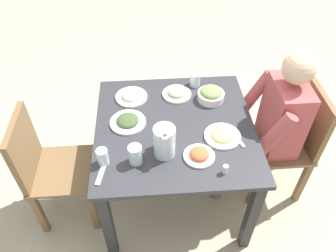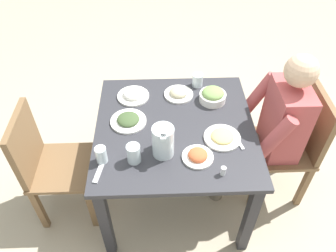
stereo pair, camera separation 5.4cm
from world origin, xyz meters
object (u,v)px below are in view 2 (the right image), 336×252
object	(u,v)px
dining_table	(175,139)
salad_bowl	(213,95)
water_pitcher	(163,141)
plate_fries	(222,137)
plate_yoghurt	(133,95)
diner_near	(269,127)
water_glass_center	(198,80)
chair_near	(294,142)
plate_rice_curry	(198,156)
plate_dolmas	(128,120)
chair_far	(48,162)
plate_beans	(179,93)
water_glass_near_left	(134,154)
water_glass_far_left	(101,155)
salt_shaker	(223,171)

from	to	relation	value
dining_table	salad_bowl	bearing A→B (deg)	-47.67
water_pitcher	plate_fries	xyz separation A→B (m)	(0.10, -0.34, -0.08)
plate_yoghurt	diner_near	bearing A→B (deg)	-105.03
dining_table	plate_yoghurt	bearing A→B (deg)	42.35
water_pitcher	water_glass_center	bearing A→B (deg)	-22.48
chair_near	plate_yoghurt	bearing A→B (deg)	77.74
salad_bowl	plate_rice_curry	world-z (taller)	salad_bowl
plate_fries	plate_dolmas	bearing A→B (deg)	73.84
chair_far	salad_bowl	world-z (taller)	chair_far
chair_far	plate_yoghurt	distance (m)	0.69
plate_beans	water_glass_near_left	world-z (taller)	water_glass_near_left
plate_beans	water_glass_near_left	distance (m)	0.62
diner_near	water_glass_near_left	xyz separation A→B (m)	(-0.31, 0.84, 0.14)
water_glass_far_left	salad_bowl	bearing A→B (deg)	-53.85
plate_fries	salt_shaker	size ratio (longest dim) A/B	3.96
plate_fries	water_glass_far_left	size ratio (longest dim) A/B	2.12
chair_far	plate_fries	size ratio (longest dim) A/B	4.00
salad_bowl	water_glass_center	bearing A→B (deg)	26.91
salad_bowl	plate_beans	world-z (taller)	salad_bowl
water_pitcher	plate_yoghurt	world-z (taller)	water_pitcher
water_pitcher	plate_yoghurt	distance (m)	0.53
plate_fries	plate_beans	world-z (taller)	plate_beans
plate_fries	water_glass_center	size ratio (longest dim) A/B	2.36
plate_fries	water_glass_near_left	world-z (taller)	water_glass_near_left
plate_fries	salt_shaker	distance (m)	0.26
water_pitcher	chair_far	bearing A→B (deg)	78.41
water_glass_far_left	water_glass_near_left	xyz separation A→B (m)	(-0.00, -0.17, 0.01)
plate_rice_curry	salt_shaker	xyz separation A→B (m)	(-0.12, -0.12, 0.01)
chair_far	salad_bowl	size ratio (longest dim) A/B	4.97
water_pitcher	plate_beans	bearing A→B (deg)	-12.97
chair_far	plate_rice_curry	xyz separation A→B (m)	(-0.19, -0.92, 0.25)
plate_dolmas	salad_bowl	bearing A→B (deg)	-71.11
salad_bowl	water_glass_center	world-z (taller)	same
chair_far	plate_dolmas	distance (m)	0.59
plate_rice_curry	plate_beans	bearing A→B (deg)	7.53
water_pitcher	salt_shaker	xyz separation A→B (m)	(-0.16, -0.31, -0.07)
salad_bowl	water_glass_near_left	size ratio (longest dim) A/B	1.51
diner_near	plate_beans	xyz separation A→B (m)	(0.24, 0.56, 0.10)
plate_yoghurt	salt_shaker	bearing A→B (deg)	-142.99
plate_beans	salt_shaker	xyz separation A→B (m)	(-0.66, -0.19, 0.01)
plate_beans	water_pitcher	bearing A→B (deg)	167.03
chair_far	plate_rice_curry	size ratio (longest dim) A/B	4.91
plate_dolmas	chair_far	bearing A→B (deg)	101.55
chair_near	plate_rice_curry	xyz separation A→B (m)	(-0.31, 0.69, 0.25)
plate_rice_curry	plate_yoghurt	bearing A→B (deg)	34.70
plate_dolmas	plate_yoghurt	bearing A→B (deg)	-4.91
chair_near	diner_near	xyz separation A→B (m)	(0.00, 0.20, 0.15)
chair_far	plate_beans	world-z (taller)	chair_far
salad_bowl	water_glass_near_left	xyz separation A→B (m)	(-0.49, 0.49, 0.01)
salad_bowl	chair_near	bearing A→B (deg)	-107.80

